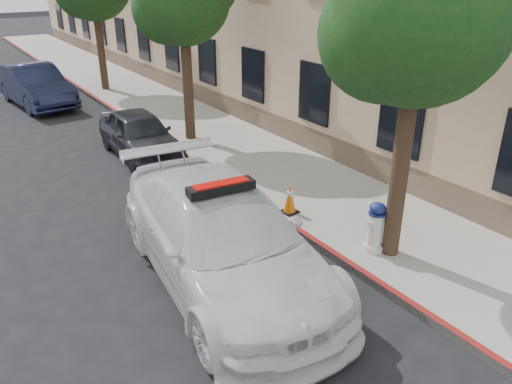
{
  "coord_description": "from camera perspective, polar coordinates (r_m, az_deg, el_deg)",
  "views": [
    {
      "loc": [
        -3.45,
        -7.17,
        4.9
      ],
      "look_at": [
        1.3,
        -0.01,
        1.0
      ],
      "focal_mm": 35.0,
      "sensor_mm": 36.0,
      "label": 1
    }
  ],
  "objects": [
    {
      "name": "sidewalk",
      "position": [
        19.18,
        -11.0,
        9.38
      ],
      "size": [
        3.2,
        50.0,
        0.15
      ],
      "primitive_type": "cube",
      "color": "gray",
      "rests_on": "ground"
    },
    {
      "name": "parked_car_far",
      "position": [
        21.12,
        -23.88,
        11.06
      ],
      "size": [
        2.15,
        4.79,
        1.53
      ],
      "primitive_type": "imported",
      "rotation": [
        0.0,
        0.0,
        0.12
      ],
      "color": "black",
      "rests_on": "ground"
    },
    {
      "name": "fire_hydrant",
      "position": [
        9.24,
        13.51,
        -3.95
      ],
      "size": [
        0.4,
        0.37,
        0.96
      ],
      "rotation": [
        0.0,
        0.0,
        0.13
      ],
      "color": "silver",
      "rests_on": "sidewalk"
    },
    {
      "name": "police_car",
      "position": [
        8.28,
        -3.84,
        -5.12
      ],
      "size": [
        2.94,
        5.92,
        1.8
      ],
      "rotation": [
        0.0,
        0.0,
        -0.11
      ],
      "color": "silver",
      "rests_on": "ground"
    },
    {
      "name": "parked_car_mid",
      "position": [
        14.34,
        -13.14,
        6.45
      ],
      "size": [
        1.59,
        3.77,
        1.27
      ],
      "primitive_type": "imported",
      "rotation": [
        0.0,
        0.0,
        -0.03
      ],
      "color": "black",
      "rests_on": "ground"
    },
    {
      "name": "traffic_cone",
      "position": [
        10.45,
        3.88,
        -0.77
      ],
      "size": [
        0.37,
        0.37,
        0.63
      ],
      "rotation": [
        0.0,
        0.0,
        0.12
      ],
      "color": "black",
      "rests_on": "sidewalk"
    },
    {
      "name": "ground",
      "position": [
        9.35,
        -6.74,
        -7.41
      ],
      "size": [
        120.0,
        120.0,
        0.0
      ],
      "primitive_type": "plane",
      "color": "black",
      "rests_on": "ground"
    },
    {
      "name": "tree_near",
      "position": [
        8.23,
        18.47,
        18.88
      ],
      "size": [
        2.92,
        2.82,
        5.62
      ],
      "color": "black",
      "rests_on": "sidewalk"
    },
    {
      "name": "curb_strip",
      "position": [
        18.67,
        -15.38,
        8.55
      ],
      "size": [
        0.12,
        50.0,
        0.15
      ],
      "primitive_type": "cube",
      "color": "maroon",
      "rests_on": "ground"
    }
  ]
}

